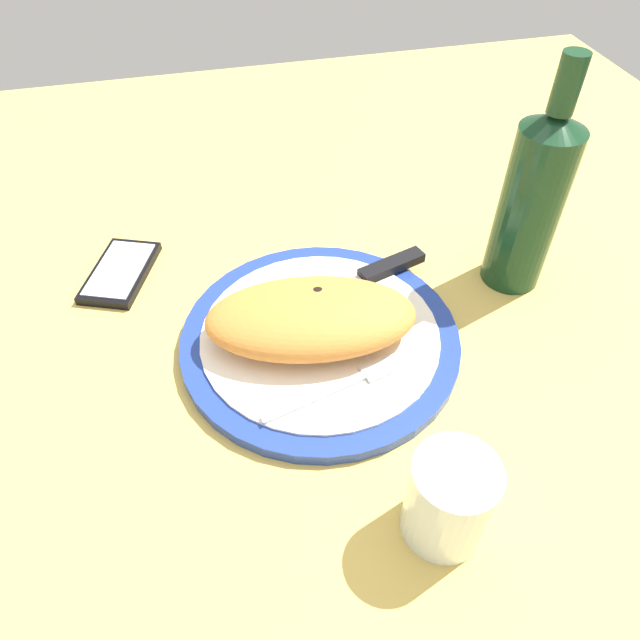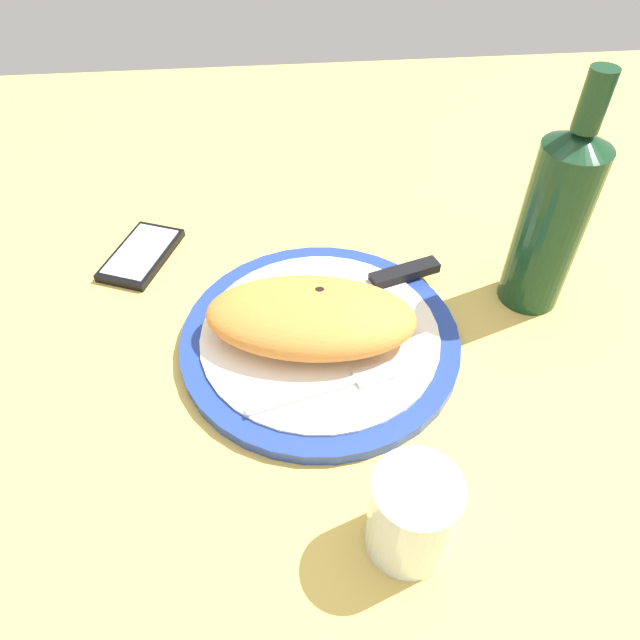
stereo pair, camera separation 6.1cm
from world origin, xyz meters
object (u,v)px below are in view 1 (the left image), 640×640
calzone (311,318)px  knife (371,274)px  water_glass (448,504)px  fork (346,383)px  wine_bottle (532,200)px  smartphone (120,272)px  plate (320,338)px

calzone → knife: bearing=39.0°
knife → water_glass: bearing=-95.8°
calzone → fork: 8.00cm
knife → wine_bottle: 19.48cm
fork → smartphone: bearing=132.2°
fork → water_glass: water_glass is taller
knife → calzone: bearing=-141.0°
plate → knife: knife is taller
calzone → wine_bottle: size_ratio=0.88×
fork → wine_bottle: (24.42, 12.71, 9.19)cm
wine_bottle → calzone: bearing=-168.6°
fork → water_glass: size_ratio=1.69×
plate → calzone: calzone is taller
plate → smartphone: bearing=141.5°
calzone → water_glass: bearing=-75.1°
smartphone → wine_bottle: (46.37, -11.53, 10.53)cm
plate → wine_bottle: (25.24, 5.27, 10.28)cm
plate → calzone: size_ratio=1.28×
smartphone → plate: bearing=-38.5°
fork → knife: bearing=63.9°
smartphone → wine_bottle: wine_bottle is taller
water_glass → wine_bottle: wine_bottle is taller
fork → wine_bottle: wine_bottle is taller
plate → fork: fork is taller
fork → smartphone: (-21.95, 24.24, -1.34)cm
wine_bottle → water_glass: bearing=-126.0°
plate → knife: (8.03, 7.28, 1.37)cm
smartphone → knife: bearing=-18.1°
plate → water_glass: water_glass is taller
fork → plate: bearing=96.3°
water_glass → fork: bearing=105.5°
plate → knife: size_ratio=1.46×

